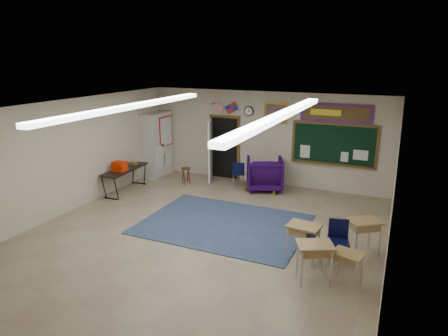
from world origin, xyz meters
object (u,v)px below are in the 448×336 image
at_px(student_desk_front_right, 363,235).
at_px(wooden_stool, 186,176).
at_px(folding_table, 125,179).
at_px(student_desk_front_left, 303,240).
at_px(wingback_armchair, 265,174).

height_order(student_desk_front_right, wooden_stool, student_desk_front_right).
xyz_separation_m(folding_table, wooden_stool, (1.36, 1.41, -0.12)).
xyz_separation_m(student_desk_front_right, folding_table, (-7.16, 1.30, -0.04)).
bearing_deg(student_desk_front_left, wingback_armchair, 125.26).
height_order(wingback_armchair, student_desk_front_right, wingback_armchair).
bearing_deg(wooden_stool, folding_table, -133.92).
bearing_deg(student_desk_front_right, wooden_stool, 118.55).
height_order(wingback_armchair, student_desk_front_left, wingback_armchair).
relative_size(student_desk_front_right, folding_table, 0.46).
height_order(student_desk_front_left, wooden_stool, student_desk_front_left).
bearing_deg(wooden_stool, student_desk_front_right, -25.06).
relative_size(student_desk_front_right, wooden_stool, 1.50).
xyz_separation_m(student_desk_front_left, folding_table, (-6.06, 2.03, -0.03)).
distance_m(student_desk_front_right, wooden_stool, 6.40).
xyz_separation_m(wingback_armchair, folding_table, (-3.89, -1.95, -0.11)).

